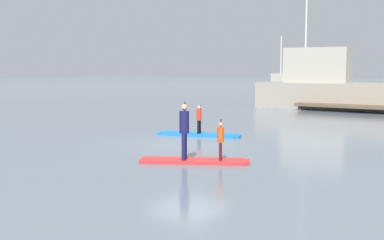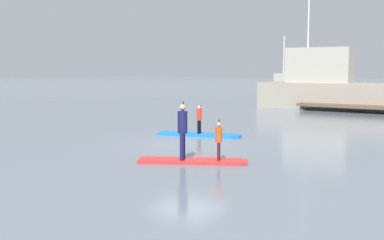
{
  "view_description": "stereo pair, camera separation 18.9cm",
  "coord_description": "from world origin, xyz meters",
  "px_view_note": "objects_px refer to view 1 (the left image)",
  "views": [
    {
      "loc": [
        10.26,
        -14.56,
        2.83
      ],
      "look_at": [
        -0.97,
        1.7,
        0.7
      ],
      "focal_mm": 45.34,
      "sensor_mm": 36.0,
      "label": 1
    },
    {
      "loc": [
        10.41,
        -14.45,
        2.83
      ],
      "look_at": [
        -0.97,
        1.7,
        0.7
      ],
      "focal_mm": 45.34,
      "sensor_mm": 36.0,
      "label": 2
    }
  ],
  "objects_px": {
    "paddleboard_near": "(199,135)",
    "fishing_boat_white_large": "(327,87)",
    "paddler_adult": "(184,128)",
    "paddler_child_front": "(221,139)",
    "paddler_child_solo": "(199,118)",
    "paddleboard_far": "(194,161)",
    "fishing_boat_green_midground": "(291,89)"
  },
  "relations": [
    {
      "from": "paddler_child_solo",
      "to": "paddler_adult",
      "type": "bearing_deg",
      "value": -60.62
    },
    {
      "from": "paddler_adult",
      "to": "paddler_child_front",
      "type": "distance_m",
      "value": 1.13
    },
    {
      "from": "paddleboard_near",
      "to": "fishing_boat_white_large",
      "type": "distance_m",
      "value": 16.7
    },
    {
      "from": "paddler_child_solo",
      "to": "paddler_adult",
      "type": "xyz_separation_m",
      "value": [
        2.84,
        -5.04,
        0.3
      ]
    },
    {
      "from": "paddleboard_far",
      "to": "fishing_boat_green_midground",
      "type": "bearing_deg",
      "value": 108.23
    },
    {
      "from": "paddler_child_solo",
      "to": "paddler_child_front",
      "type": "xyz_separation_m",
      "value": [
        3.78,
        -4.51,
        -0.02
      ]
    },
    {
      "from": "paddler_child_solo",
      "to": "paddler_child_front",
      "type": "bearing_deg",
      "value": -50.01
    },
    {
      "from": "paddleboard_near",
      "to": "fishing_boat_white_large",
      "type": "relative_size",
      "value": 0.31
    },
    {
      "from": "paddleboard_far",
      "to": "fishing_boat_white_large",
      "type": "bearing_deg",
      "value": 99.12
    },
    {
      "from": "paddleboard_far",
      "to": "fishing_boat_white_large",
      "type": "relative_size",
      "value": 0.28
    },
    {
      "from": "paddler_child_front",
      "to": "paddler_adult",
      "type": "bearing_deg",
      "value": -150.68
    },
    {
      "from": "paddler_child_solo",
      "to": "fishing_boat_white_large",
      "type": "bearing_deg",
      "value": 91.18
    },
    {
      "from": "paddleboard_far",
      "to": "fishing_boat_green_midground",
      "type": "height_order",
      "value": "fishing_boat_green_midground"
    },
    {
      "from": "paddler_adult",
      "to": "paddler_child_front",
      "type": "bearing_deg",
      "value": 29.32
    },
    {
      "from": "paddler_child_solo",
      "to": "paddleboard_far",
      "type": "distance_m",
      "value": 5.85
    },
    {
      "from": "paddleboard_far",
      "to": "paddler_child_front",
      "type": "distance_m",
      "value": 1.04
    },
    {
      "from": "paddler_child_solo",
      "to": "paddler_adult",
      "type": "relative_size",
      "value": 0.68
    },
    {
      "from": "paddleboard_near",
      "to": "paddler_child_solo",
      "type": "relative_size",
      "value": 3.04
    },
    {
      "from": "paddleboard_near",
      "to": "fishing_boat_white_large",
      "type": "height_order",
      "value": "fishing_boat_white_large"
    },
    {
      "from": "paddleboard_near",
      "to": "paddler_child_solo",
      "type": "height_order",
      "value": "paddler_child_solo"
    },
    {
      "from": "paddleboard_far",
      "to": "paddler_adult",
      "type": "distance_m",
      "value": 1.05
    },
    {
      "from": "fishing_boat_white_large",
      "to": "fishing_boat_green_midground",
      "type": "distance_m",
      "value": 11.75
    },
    {
      "from": "paddleboard_near",
      "to": "paddleboard_far",
      "type": "relative_size",
      "value": 1.12
    },
    {
      "from": "paddleboard_far",
      "to": "fishing_boat_white_large",
      "type": "height_order",
      "value": "fishing_boat_white_large"
    },
    {
      "from": "paddleboard_far",
      "to": "fishing_boat_white_large",
      "type": "xyz_separation_m",
      "value": [
        -3.45,
        21.52,
        1.47
      ]
    },
    {
      "from": "paddler_child_solo",
      "to": "paddleboard_far",
      "type": "bearing_deg",
      "value": -57.59
    },
    {
      "from": "paddleboard_near",
      "to": "fishing_boat_green_midground",
      "type": "height_order",
      "value": "fishing_boat_green_midground"
    },
    {
      "from": "paddleboard_far",
      "to": "fishing_boat_white_large",
      "type": "distance_m",
      "value": 21.84
    },
    {
      "from": "paddleboard_far",
      "to": "paddleboard_near",
      "type": "bearing_deg",
      "value": 122.52
    },
    {
      "from": "paddleboard_near",
      "to": "paddler_child_front",
      "type": "relative_size",
      "value": 2.95
    },
    {
      "from": "paddler_child_front",
      "to": "paddleboard_far",
      "type": "bearing_deg",
      "value": -150.11
    },
    {
      "from": "fishing_boat_white_large",
      "to": "paddler_adult",
      "type": "bearing_deg",
      "value": -81.64
    }
  ]
}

